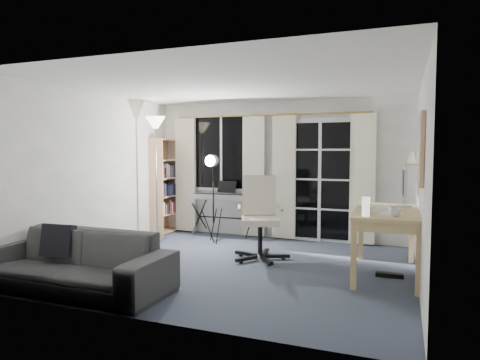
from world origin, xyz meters
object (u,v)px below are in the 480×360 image
object	(u,v)px
bookshelf	(166,188)
keyboard_piano	(225,198)
torchiere_lamp	(156,141)
studio_light	(212,171)
monitor	(404,183)
sofa	(73,251)
office_chair	(260,210)
desk	(386,218)
mug	(395,210)

from	to	relation	value
bookshelf	keyboard_piano	xyz separation A→B (m)	(1.24, -0.09, -0.13)
torchiere_lamp	studio_light	xyz separation A→B (m)	(0.99, 0.12, -0.49)
keyboard_piano	bookshelf	bearing A→B (deg)	174.30
keyboard_piano	monitor	distance (m)	3.13
torchiere_lamp	sofa	bearing A→B (deg)	-77.88
studio_light	monitor	bearing A→B (deg)	-4.48
keyboard_piano	monitor	world-z (taller)	monitor
office_chair	desk	bearing A→B (deg)	-30.17
monitor	desk	bearing A→B (deg)	-115.52
office_chair	desk	distance (m)	1.75
bookshelf	desk	distance (m)	4.27
keyboard_piano	office_chair	distance (m)	1.54
desk	monitor	xyz separation A→B (m)	(0.20, 0.45, 0.41)
keyboard_piano	desk	bearing A→B (deg)	-28.42
keyboard_piano	sofa	xyz separation A→B (m)	(-0.43, -3.25, -0.28)
torchiere_lamp	keyboard_piano	xyz separation A→B (m)	(0.99, 0.65, -0.99)
mug	studio_light	bearing A→B (deg)	154.34
desk	torchiere_lamp	bearing A→B (deg)	166.68
desk	monitor	distance (m)	0.64
monitor	mug	bearing A→B (deg)	-97.74
torchiere_lamp	desk	bearing A→B (deg)	-11.36
mug	sofa	world-z (taller)	mug
office_chair	sofa	distance (m)	2.58
torchiere_lamp	monitor	distance (m)	4.00
torchiere_lamp	keyboard_piano	distance (m)	1.55
monitor	sofa	size ratio (longest dim) A/B	0.27
bookshelf	sofa	bearing A→B (deg)	-74.82
keyboard_piano	desk	distance (m)	3.10
monitor	studio_light	bearing A→B (deg)	169.88
keyboard_piano	office_chair	world-z (taller)	office_chair
office_chair	mug	xyz separation A→B (m)	(1.83, -0.76, 0.18)
office_chair	mug	world-z (taller)	office_chair
sofa	bookshelf	bearing A→B (deg)	103.78
desk	monitor	world-z (taller)	monitor
mug	sofa	distance (m)	3.58
bookshelf	office_chair	size ratio (longest dim) A/B	1.50
studio_light	office_chair	xyz separation A→B (m)	(1.03, -0.61, -0.51)
office_chair	monitor	xyz separation A→B (m)	(1.93, 0.19, 0.42)
keyboard_piano	mug	xyz separation A→B (m)	(2.86, -1.91, 0.17)
torchiere_lamp	keyboard_piano	size ratio (longest dim) A/B	1.63
office_chair	desk	xyz separation A→B (m)	(1.73, -0.26, 0.02)
bookshelf	office_chair	distance (m)	2.59
keyboard_piano	monitor	xyz separation A→B (m)	(2.96, -0.96, 0.41)
studio_light	torchiere_lamp	bearing A→B (deg)	-169.40
monitor	keyboard_piano	bearing A→B (deg)	160.12
office_chair	keyboard_piano	bearing A→B (deg)	110.54
sofa	keyboard_piano	bearing A→B (deg)	82.56
keyboard_piano	studio_light	bearing A→B (deg)	-91.47
bookshelf	sofa	world-z (taller)	bookshelf
office_chair	bookshelf	bearing A→B (deg)	129.99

